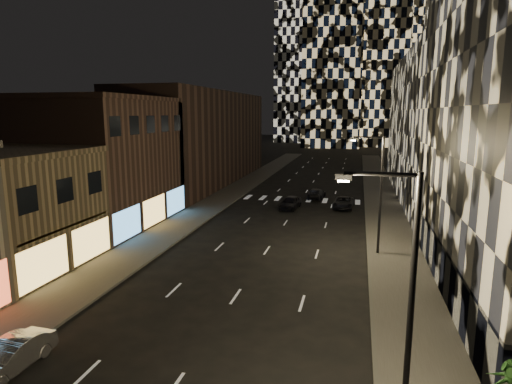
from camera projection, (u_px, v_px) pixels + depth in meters
The scene contains 15 objects.
sidewalk_left at pixel (226, 195), 56.62m from camera, with size 4.00×120.00×0.15m, color #47443F.
sidewalk_right at pixel (383, 203), 52.04m from camera, with size 4.00×120.00×0.15m, color #47443F.
curb_left at pixel (241, 196), 56.14m from camera, with size 0.20×120.00×0.15m, color #4C4C47.
curb_right at pixel (365, 202), 52.52m from camera, with size 0.20×120.00×0.15m, color #4C4C47.
retail_tan at pixel (5, 213), 29.77m from camera, with size 10.00×10.00×8.00m, color #826D4E.
retail_brown at pixel (105, 164), 41.36m from camera, with size 10.00×15.00×12.00m, color #4F372C.
retail_filler_left at pixel (202, 138), 66.52m from camera, with size 10.00×40.00×14.00m, color #4F372C.
midrise_base at pixel (443, 264), 26.87m from camera, with size 0.60×25.00×3.00m, color #383838.
midrise_filler_right at pixel (465, 128), 54.81m from camera, with size 16.00×40.00×18.00m, color #232326.
streetlight_near at pixel (404, 293), 13.20m from camera, with size 2.55×0.25×9.00m.
streetlight_far at pixel (378, 187), 32.33m from camera, with size 2.55×0.25×9.00m.
car_silver_parked at pixel (10, 357), 18.11m from camera, with size 1.42×4.08×1.35m, color #A8A8AD.
car_dark_midlane at pixel (291, 203), 48.94m from camera, with size 1.74×4.33×1.48m, color black.
car_dark_oncoming at pixel (316, 194), 54.73m from camera, with size 1.85×4.55×1.32m, color black.
car_dark_rightlane at pixel (343, 203), 49.23m from camera, with size 2.17×4.71×1.31m, color black.
Camera 1 is at (6.80, -3.13, 10.84)m, focal length 30.00 mm.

